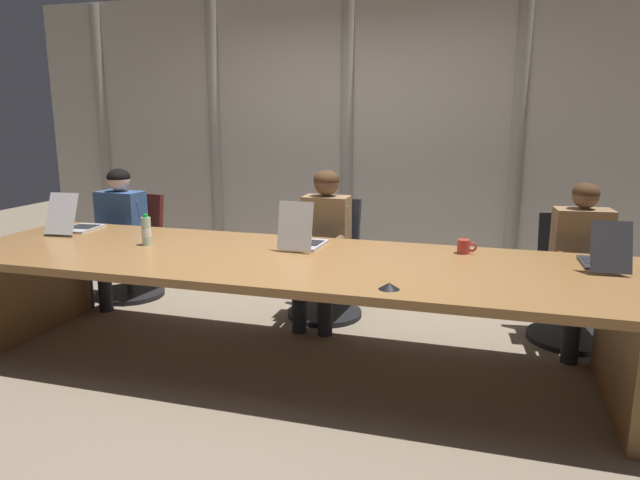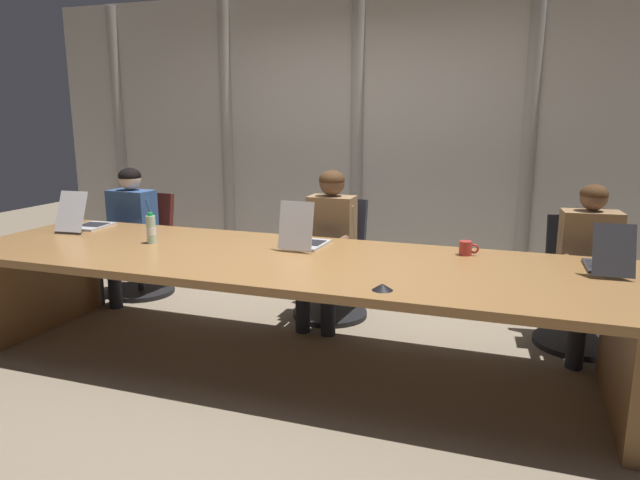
{
  "view_description": "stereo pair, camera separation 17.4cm",
  "coord_description": "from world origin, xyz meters",
  "px_view_note": "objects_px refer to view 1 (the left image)",
  "views": [
    {
      "loc": [
        1.22,
        -3.3,
        1.6
      ],
      "look_at": [
        0.21,
        0.11,
        0.82
      ],
      "focal_mm": 32.26,
      "sensor_mm": 36.0,
      "label": 1
    },
    {
      "loc": [
        1.39,
        -3.24,
        1.6
      ],
      "look_at": [
        0.21,
        0.11,
        0.82
      ],
      "focal_mm": 32.26,
      "sensor_mm": 36.0,
      "label": 2
    }
  ],
  "objects_px": {
    "office_chair_center": "(571,294)",
    "water_bottle_primary": "(146,231)",
    "conference_mic_left_side": "(389,286)",
    "laptop_left_end": "(75,224)",
    "laptop_left_mid": "(302,239)",
    "person_left_end": "(116,227)",
    "person_center": "(583,258)",
    "person_left_mid": "(323,238)",
    "laptop_center": "(604,258)",
    "office_chair_left_end": "(132,259)",
    "office_chair_left_mid": "(327,273)",
    "coffee_mug_near": "(464,247)"
  },
  "relations": [
    {
      "from": "office_chair_left_end",
      "to": "coffee_mug_near",
      "type": "bearing_deg",
      "value": 84.35
    },
    {
      "from": "laptop_left_end",
      "to": "person_center",
      "type": "relative_size",
      "value": 0.42
    },
    {
      "from": "laptop_left_end",
      "to": "laptop_center",
      "type": "xyz_separation_m",
      "value": [
        3.7,
        -0.02,
        -0.0
      ]
    },
    {
      "from": "person_left_mid",
      "to": "water_bottle_primary",
      "type": "xyz_separation_m",
      "value": [
        -1.03,
        -0.8,
        0.15
      ]
    },
    {
      "from": "office_chair_left_end",
      "to": "office_chair_center",
      "type": "xyz_separation_m",
      "value": [
        3.66,
        -0.0,
        -0.0
      ]
    },
    {
      "from": "laptop_center",
      "to": "office_chair_center",
      "type": "xyz_separation_m",
      "value": [
        -0.05,
        0.72,
        -0.45
      ]
    },
    {
      "from": "person_left_mid",
      "to": "water_bottle_primary",
      "type": "relative_size",
      "value": 5.49
    },
    {
      "from": "laptop_center",
      "to": "person_left_end",
      "type": "relative_size",
      "value": 0.37
    },
    {
      "from": "coffee_mug_near",
      "to": "conference_mic_left_side",
      "type": "xyz_separation_m",
      "value": [
        -0.33,
        -0.91,
        -0.03
      ]
    },
    {
      "from": "person_left_mid",
      "to": "coffee_mug_near",
      "type": "bearing_deg",
      "value": 68.02
    },
    {
      "from": "office_chair_center",
      "to": "conference_mic_left_side",
      "type": "xyz_separation_m",
      "value": [
        -1.08,
        -1.5,
        0.41
      ]
    },
    {
      "from": "person_left_end",
      "to": "person_left_mid",
      "type": "relative_size",
      "value": 0.97
    },
    {
      "from": "office_chair_left_mid",
      "to": "coffee_mug_near",
      "type": "distance_m",
      "value": 1.31
    },
    {
      "from": "office_chair_left_end",
      "to": "office_chair_center",
      "type": "height_order",
      "value": "office_chair_left_end"
    },
    {
      "from": "laptop_center",
      "to": "water_bottle_primary",
      "type": "bearing_deg",
      "value": 92.54
    },
    {
      "from": "laptop_left_mid",
      "to": "coffee_mug_near",
      "type": "height_order",
      "value": "laptop_left_mid"
    },
    {
      "from": "office_chair_left_end",
      "to": "person_left_end",
      "type": "bearing_deg",
      "value": -6.12
    },
    {
      "from": "office_chair_left_end",
      "to": "water_bottle_primary",
      "type": "distance_m",
      "value": 1.34
    },
    {
      "from": "laptop_left_mid",
      "to": "person_left_end",
      "type": "distance_m",
      "value": 1.98
    },
    {
      "from": "office_chair_left_end",
      "to": "office_chair_left_mid",
      "type": "distance_m",
      "value": 1.83
    },
    {
      "from": "laptop_left_end",
      "to": "office_chair_left_mid",
      "type": "distance_m",
      "value": 1.99
    },
    {
      "from": "person_left_end",
      "to": "person_center",
      "type": "relative_size",
      "value": 1.0
    },
    {
      "from": "laptop_left_end",
      "to": "coffee_mug_near",
      "type": "relative_size",
      "value": 3.81
    },
    {
      "from": "person_left_end",
      "to": "person_center",
      "type": "distance_m",
      "value": 3.72
    },
    {
      "from": "office_chair_center",
      "to": "water_bottle_primary",
      "type": "relative_size",
      "value": 4.15
    },
    {
      "from": "water_bottle_primary",
      "to": "conference_mic_left_side",
      "type": "xyz_separation_m",
      "value": [
        1.77,
        -0.54,
        -0.08
      ]
    },
    {
      "from": "office_chair_left_mid",
      "to": "person_center",
      "type": "distance_m",
      "value": 1.89
    },
    {
      "from": "office_chair_left_mid",
      "to": "water_bottle_primary",
      "type": "height_order",
      "value": "water_bottle_primary"
    },
    {
      "from": "person_left_mid",
      "to": "coffee_mug_near",
      "type": "relative_size",
      "value": 9.47
    },
    {
      "from": "laptop_left_mid",
      "to": "person_left_end",
      "type": "xyz_separation_m",
      "value": [
        -1.89,
        0.58,
        -0.14
      ]
    },
    {
      "from": "laptop_left_end",
      "to": "office_chair_left_mid",
      "type": "relative_size",
      "value": 0.51
    },
    {
      "from": "laptop_center",
      "to": "office_chair_left_mid",
      "type": "distance_m",
      "value": 2.07
    },
    {
      "from": "laptop_center",
      "to": "person_left_mid",
      "type": "height_order",
      "value": "person_left_mid"
    },
    {
      "from": "laptop_center",
      "to": "office_chair_left_end",
      "type": "relative_size",
      "value": 0.48
    },
    {
      "from": "laptop_left_mid",
      "to": "laptop_center",
      "type": "height_order",
      "value": "laptop_left_mid"
    },
    {
      "from": "office_chair_left_end",
      "to": "office_chair_left_mid",
      "type": "xyz_separation_m",
      "value": [
        1.83,
        0.0,
        0.01
      ]
    },
    {
      "from": "laptop_left_mid",
      "to": "person_left_mid",
      "type": "height_order",
      "value": "person_left_mid"
    },
    {
      "from": "water_bottle_primary",
      "to": "laptop_center",
      "type": "bearing_deg",
      "value": 4.66
    },
    {
      "from": "office_chair_left_end",
      "to": "person_left_mid",
      "type": "relative_size",
      "value": 0.76
    },
    {
      "from": "office_chair_center",
      "to": "water_bottle_primary",
      "type": "xyz_separation_m",
      "value": [
        -2.85,
        -0.96,
        0.49
      ]
    },
    {
      "from": "laptop_left_mid",
      "to": "person_left_mid",
      "type": "bearing_deg",
      "value": 4.09
    },
    {
      "from": "laptop_left_end",
      "to": "office_chair_center",
      "type": "xyz_separation_m",
      "value": [
        3.65,
        0.7,
        -0.45
      ]
    },
    {
      "from": "office_chair_left_mid",
      "to": "coffee_mug_near",
      "type": "xyz_separation_m",
      "value": [
        1.09,
        -0.59,
        0.42
      ]
    },
    {
      "from": "laptop_center",
      "to": "office_chair_left_mid",
      "type": "height_order",
      "value": "laptop_center"
    },
    {
      "from": "laptop_left_end",
      "to": "coffee_mug_near",
      "type": "distance_m",
      "value": 2.9
    },
    {
      "from": "office_chair_left_mid",
      "to": "person_left_mid",
      "type": "height_order",
      "value": "person_left_mid"
    },
    {
      "from": "laptop_left_end",
      "to": "laptop_left_mid",
      "type": "height_order",
      "value": "laptop_left_mid"
    },
    {
      "from": "laptop_center",
      "to": "office_chair_center",
      "type": "bearing_deg",
      "value": 2.13
    },
    {
      "from": "office_chair_center",
      "to": "office_chair_left_mid",
      "type": "bearing_deg",
      "value": -98.75
    },
    {
      "from": "laptop_left_end",
      "to": "person_center",
      "type": "bearing_deg",
      "value": -86.66
    }
  ]
}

